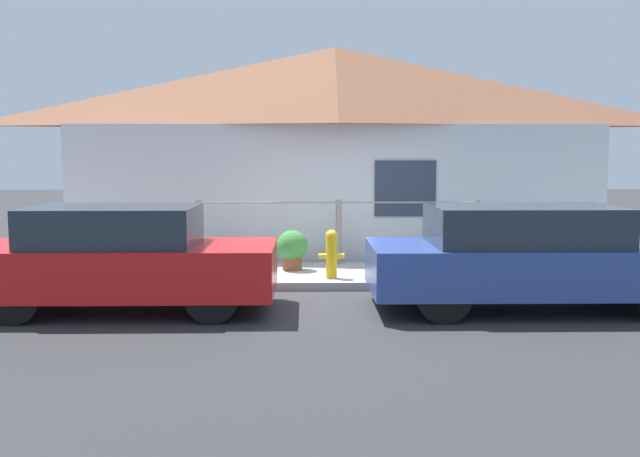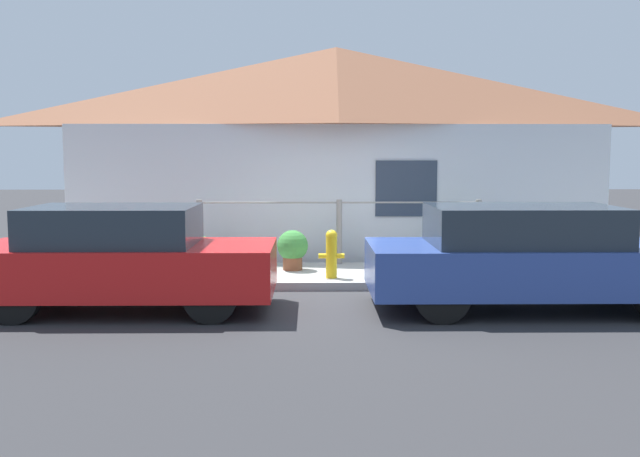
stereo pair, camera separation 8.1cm
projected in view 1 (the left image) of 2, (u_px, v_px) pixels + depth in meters
name	position (u px, v px, depth m)	size (l,w,h in m)	color
ground_plane	(344.00, 291.00, 10.52)	(60.00, 60.00, 0.00)	#2D2D30
sidewalk	(341.00, 276.00, 11.50)	(24.00, 1.97, 0.13)	#9E9E99
house	(335.00, 95.00, 13.57)	(10.16, 2.23, 4.04)	silver
fence	(339.00, 228.00, 12.26)	(4.90, 0.10, 1.11)	gray
car_left	(124.00, 259.00, 9.11)	(3.79, 1.61, 1.36)	red
car_right	(532.00, 257.00, 9.21)	(4.29, 1.68, 1.36)	#2D4793
fire_hydrant	(331.00, 253.00, 10.88)	(0.40, 0.18, 0.74)	yellow
potted_plant_near_hydrant	(292.00, 248.00, 11.63)	(0.51, 0.51, 0.65)	brown
potted_plant_by_fence	(202.00, 251.00, 11.93)	(0.37, 0.37, 0.52)	brown
potted_plant_corner	(470.00, 248.00, 11.88)	(0.53, 0.53, 0.62)	slate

